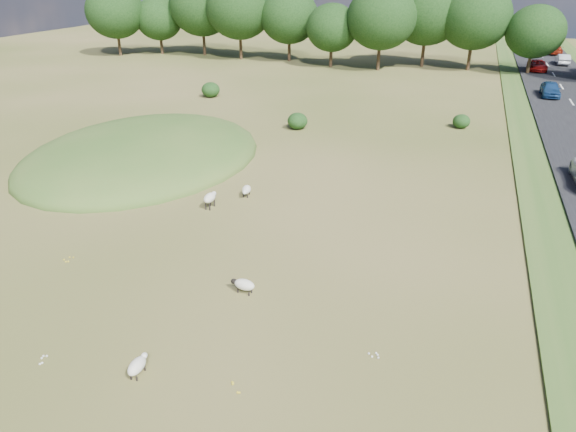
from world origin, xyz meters
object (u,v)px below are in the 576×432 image
(car_2, at_px, (554,49))
(car_6, at_px, (563,59))
(sheep_0, at_px, (137,365))
(sheep_2, at_px, (210,198))
(sheep_3, at_px, (246,190))
(sheep_1, at_px, (244,285))
(car_3, at_px, (537,65))
(car_0, at_px, (550,89))

(car_2, xyz_separation_m, car_6, (0.00, -10.32, -0.03))
(sheep_0, relative_size, sheep_2, 0.87)
(sheep_3, bearing_deg, sheep_2, -41.44)
(car_6, bearing_deg, sheep_1, 73.31)
(sheep_0, bearing_deg, car_6, -19.42)
(car_3, bearing_deg, car_6, 59.74)
(car_2, bearing_deg, car_3, 77.28)
(sheep_3, bearing_deg, car_3, 147.50)
(sheep_3, height_order, car_0, car_0)
(sheep_1, relative_size, car_2, 0.22)
(sheep_3, distance_m, car_3, 54.19)
(car_3, bearing_deg, car_0, -90.00)
(sheep_2, xyz_separation_m, sheep_3, (1.31, 2.21, -0.21))
(sheep_0, bearing_deg, sheep_3, 6.58)
(car_0, bearing_deg, sheep_3, -120.24)
(sheep_1, xyz_separation_m, sheep_3, (-3.98, 9.50, 0.01))
(sheep_1, height_order, sheep_2, sheep_2)
(car_2, bearing_deg, sheep_3, 70.44)
(car_2, height_order, car_3, car_2)
(sheep_1, distance_m, car_0, 46.79)
(car_3, bearing_deg, sheep_0, -104.98)
(sheep_0, xyz_separation_m, car_6, (21.33, 72.02, 0.58))
(sheep_2, bearing_deg, sheep_0, -163.57)
(sheep_0, height_order, car_6, car_6)
(sheep_2, bearing_deg, sheep_3, -30.77)
(sheep_1, distance_m, car_6, 69.27)
(car_0, xyz_separation_m, car_6, (3.80, 22.42, -0.04))
(sheep_0, height_order, sheep_2, sheep_2)
(sheep_1, relative_size, sheep_3, 0.97)
(sheep_1, xyz_separation_m, car_3, (16.09, 59.84, 0.52))
(car_6, bearing_deg, car_3, 59.74)
(sheep_3, height_order, car_3, car_3)
(sheep_1, xyz_separation_m, car_6, (19.89, 66.35, 0.56))
(sheep_3, relative_size, car_0, 0.27)
(sheep_3, relative_size, car_3, 0.24)
(sheep_1, xyz_separation_m, car_2, (19.89, 76.67, 0.58))
(sheep_2, height_order, car_3, car_3)
(sheep_0, distance_m, car_2, 85.06)
(car_0, distance_m, car_3, 15.90)
(car_0, bearing_deg, sheep_1, -110.11)
(sheep_1, bearing_deg, sheep_3, -62.02)
(car_0, distance_m, car_6, 22.74)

